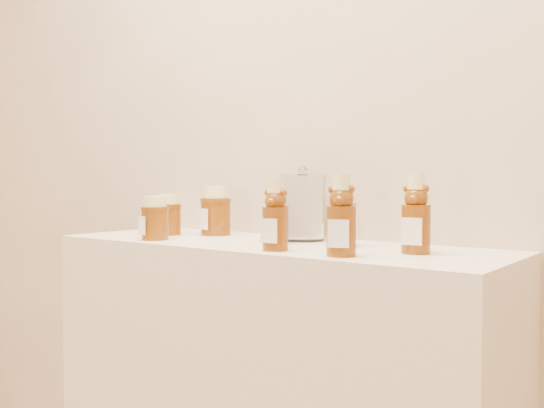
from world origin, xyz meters
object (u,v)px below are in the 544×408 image
Objects in this scene: bear_bottle_front_left at (275,210)px; glass_canister at (303,205)px; honey_jar_left at (168,214)px; bear_bottle_back_left at (277,208)px.

glass_canister reaches higher than bear_bottle_front_left.
glass_canister is at bearing 5.08° from honey_jar_left.
bear_bottle_back_left is 0.13m from bear_bottle_front_left.
bear_bottle_back_left is 0.94× the size of glass_canister.
glass_canister is (-0.08, 0.23, 0.00)m from bear_bottle_front_left.
bear_bottle_front_left is at bearing -70.74° from glass_canister.
bear_bottle_front_left is 0.24m from glass_canister.
honey_jar_left is 0.42m from glass_canister.
bear_bottle_back_left is at bearing 116.10° from bear_bottle_front_left.
bear_bottle_front_left is (0.08, -0.11, 0.00)m from bear_bottle_back_left.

